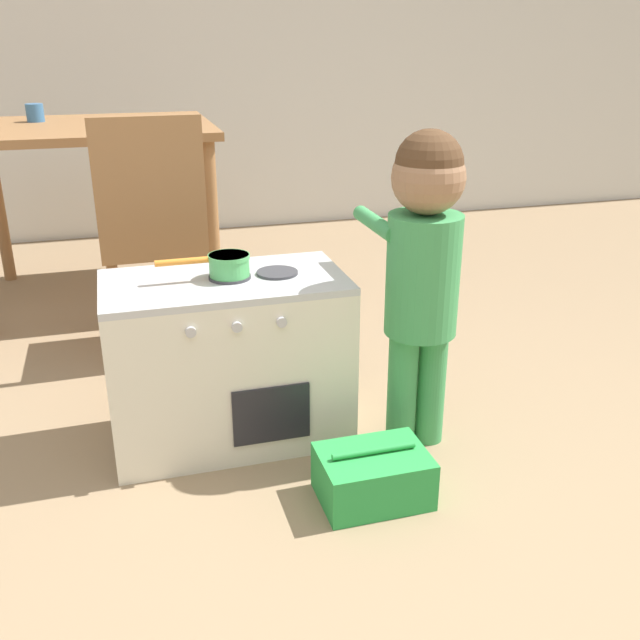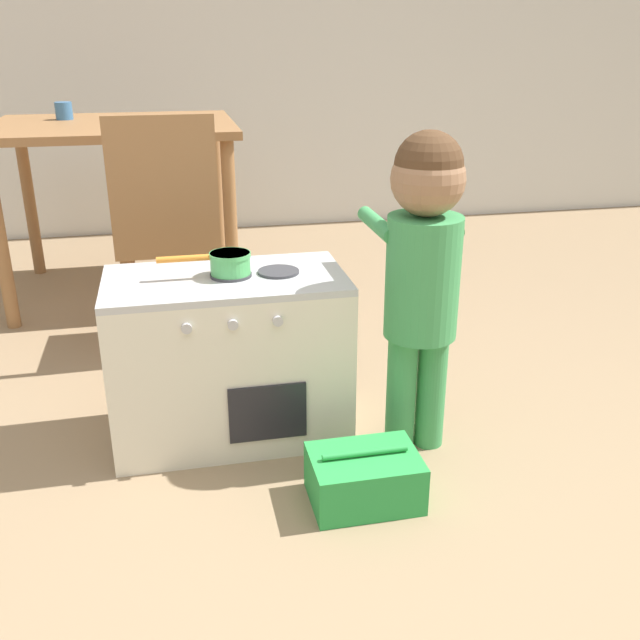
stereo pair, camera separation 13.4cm
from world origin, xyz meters
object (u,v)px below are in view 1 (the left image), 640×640
(toy_basket, at_px, (373,476))
(cup_on_table, at_px, (35,113))
(toy_pot, at_px, (227,264))
(child_figure, at_px, (423,253))
(play_kitchen, at_px, (228,360))
(dining_chair_near, at_px, (153,234))
(dining_table, at_px, (90,150))

(toy_basket, height_order, cup_on_table, cup_on_table)
(toy_pot, height_order, child_figure, child_figure)
(play_kitchen, bearing_deg, cup_on_table, 109.96)
(play_kitchen, bearing_deg, toy_basket, -54.54)
(toy_pot, relative_size, toy_basket, 0.93)
(play_kitchen, distance_m, toy_basket, 0.55)
(play_kitchen, relative_size, cup_on_table, 8.93)
(dining_chair_near, bearing_deg, child_figure, -51.35)
(dining_chair_near, relative_size, cup_on_table, 11.68)
(play_kitchen, relative_size, dining_table, 0.66)
(play_kitchen, xyz_separation_m, dining_table, (-0.35, 1.40, 0.42))
(child_figure, relative_size, dining_table, 0.88)
(play_kitchen, xyz_separation_m, toy_basket, (0.30, -0.42, -0.18))
(toy_pot, xyz_separation_m, dining_table, (-0.36, 1.40, 0.12))
(dining_table, xyz_separation_m, dining_chair_near, (0.20, -0.75, -0.20))
(dining_chair_near, bearing_deg, dining_table, 104.66)
(cup_on_table, bearing_deg, dining_table, -36.26)
(child_figure, distance_m, dining_table, 1.81)
(toy_basket, xyz_separation_m, dining_table, (-0.65, 1.82, 0.60))
(toy_basket, xyz_separation_m, dining_chair_near, (-0.45, 1.07, 0.40))
(toy_pot, height_order, toy_basket, toy_pot)
(dining_table, height_order, cup_on_table, cup_on_table)
(toy_basket, height_order, dining_chair_near, dining_chair_near)
(dining_table, relative_size, dining_chair_near, 1.17)
(cup_on_table, bearing_deg, toy_basket, -66.37)
(play_kitchen, distance_m, child_figure, 0.65)
(play_kitchen, bearing_deg, dining_chair_near, 103.21)
(toy_pot, distance_m, cup_on_table, 1.69)
(play_kitchen, height_order, toy_basket, play_kitchen)
(play_kitchen, height_order, dining_chair_near, dining_chair_near)
(child_figure, xyz_separation_m, dining_chair_near, (-0.67, 0.84, -0.12))
(toy_pot, height_order, cup_on_table, cup_on_table)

